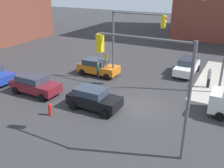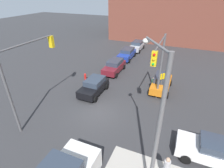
% 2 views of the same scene
% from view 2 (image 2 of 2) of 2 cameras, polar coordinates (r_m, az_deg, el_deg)
% --- Properties ---
extents(ground_plane, '(120.00, 120.00, 0.00)m').
position_cam_2_polar(ground_plane, '(16.16, -4.71, -9.08)').
color(ground_plane, '#333335').
extents(traffic_signal_nw_corner, '(5.06, 0.36, 6.50)m').
position_cam_2_polar(traffic_signal_nw_corner, '(14.88, 15.08, 6.95)').
color(traffic_signal_nw_corner, '#59595B').
rests_on(traffic_signal_nw_corner, ground).
extents(traffic_signal_se_corner, '(5.39, 0.36, 6.50)m').
position_cam_2_polar(traffic_signal_se_corner, '(14.76, -25.83, 4.92)').
color(traffic_signal_se_corner, '#59595B').
rests_on(traffic_signal_se_corner, ground).
extents(street_lamp_corner, '(2.40, 1.58, 8.00)m').
position_cam_2_polar(street_lamp_corner, '(8.19, 14.12, -11.42)').
color(street_lamp_corner, slate).
rests_on(street_lamp_corner, ground).
extents(warning_sign_two_way, '(0.48, 0.48, 2.40)m').
position_cam_2_polar(warning_sign_two_way, '(18.61, 15.90, 1.25)').
color(warning_sign_two_way, '#4C4C4C').
rests_on(warning_sign_two_way, ground).
extents(fire_hydrant, '(0.26, 0.26, 0.94)m').
position_cam_2_polar(fire_hydrant, '(21.41, -8.72, 2.32)').
color(fire_hydrant, red).
rests_on(fire_hydrant, ground).
extents(hatchback_orange, '(4.19, 2.02, 1.62)m').
position_cam_2_polar(hatchback_orange, '(19.82, 15.84, 0.40)').
color(hatchback_orange, orange).
rests_on(hatchback_orange, ground).
extents(hatchback_silver, '(4.33, 2.02, 1.62)m').
position_cam_2_polar(hatchback_silver, '(32.58, 8.14, 12.29)').
color(hatchback_silver, '#B7BABF').
rests_on(hatchback_silver, ground).
extents(coupe_black, '(4.01, 2.02, 1.62)m').
position_cam_2_polar(coupe_black, '(18.49, -5.93, -0.72)').
color(coupe_black, black).
rests_on(coupe_black, ground).
extents(hatchback_blue, '(4.49, 2.02, 1.62)m').
position_cam_2_polar(hatchback_blue, '(28.18, 4.92, 9.87)').
color(hatchback_blue, '#1E389E').
rests_on(hatchback_blue, ground).
extents(coupe_white, '(2.02, 4.48, 1.62)m').
position_cam_2_polar(coupe_white, '(13.50, 30.60, -18.33)').
color(coupe_white, white).
rests_on(coupe_white, ground).
extents(sedan_maroon, '(4.36, 2.02, 1.62)m').
position_cam_2_polar(sedan_maroon, '(23.28, 0.75, 5.85)').
color(sedan_maroon, maroon).
rests_on(sedan_maroon, ground).
extents(pedestrian_crossing, '(0.36, 0.36, 1.57)m').
position_cam_2_polar(pedestrian_crossing, '(19.43, 13.21, 0.05)').
color(pedestrian_crossing, '#2D664C').
rests_on(pedestrian_crossing, ground).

